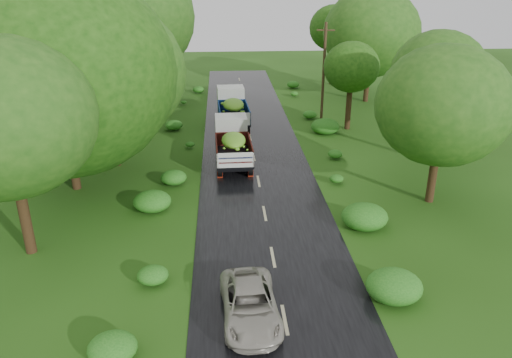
{
  "coord_description": "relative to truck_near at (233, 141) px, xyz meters",
  "views": [
    {
      "loc": [
        -1.93,
        -13.63,
        11.0
      ],
      "look_at": [
        -0.4,
        8.35,
        1.7
      ],
      "focal_mm": 35.0,
      "sensor_mm": 36.0,
      "label": 1
    }
  ],
  "objects": [
    {
      "name": "utility_pole",
      "position": [
        7.02,
        7.9,
        2.5
      ],
      "size": [
        1.3,
        0.36,
        7.51
      ],
      "rotation": [
        0.0,
        0.0,
        -0.21
      ],
      "color": "#382616",
      "rests_on": "ground"
    },
    {
      "name": "trees_left",
      "position": [
        -8.64,
        5.37,
        5.26
      ],
      "size": [
        7.82,
        34.34,
        10.24
      ],
      "color": "black",
      "rests_on": "ground"
    },
    {
      "name": "shrubs",
      "position": [
        1.35,
        -1.21,
        -1.02
      ],
      "size": [
        11.9,
        44.0,
        0.7
      ],
      "color": "#1B6417",
      "rests_on": "ground"
    },
    {
      "name": "truck_far",
      "position": [
        0.19,
        8.01,
        0.05
      ],
      "size": [
        2.37,
        6.07,
        2.51
      ],
      "rotation": [
        0.0,
        0.0,
        0.04
      ],
      "color": "black",
      "rests_on": "ground"
    },
    {
      "name": "truck_near",
      "position": [
        0.0,
        0.0,
        0.0
      ],
      "size": [
        2.18,
        5.81,
        2.42
      ],
      "rotation": [
        0.0,
        0.0,
        0.03
      ],
      "color": "black",
      "rests_on": "ground"
    },
    {
      "name": "road_lines",
      "position": [
        1.35,
        -9.21,
        -1.35
      ],
      "size": [
        0.12,
        69.6,
        0.0
      ],
      "color": "#BFB78C",
      "rests_on": "road"
    },
    {
      "name": "ground",
      "position": [
        1.35,
        -15.21,
        -1.37
      ],
      "size": [
        120.0,
        120.0,
        0.0
      ],
      "primitive_type": "plane",
      "color": "#1E430E",
      "rests_on": "ground"
    },
    {
      "name": "car",
      "position": [
        0.18,
        -15.05,
        -0.79
      ],
      "size": [
        2.07,
        4.13,
        1.12
      ],
      "primitive_type": "imported",
      "rotation": [
        0.0,
        0.0,
        0.05
      ],
      "color": "#ADA79A",
      "rests_on": "road"
    },
    {
      "name": "trees_right",
      "position": [
        11.09,
        7.36,
        4.0
      ],
      "size": [
        7.11,
        31.6,
        7.77
      ],
      "color": "black",
      "rests_on": "ground"
    },
    {
      "name": "road",
      "position": [
        1.35,
        -10.21,
        -1.36
      ],
      "size": [
        6.5,
        80.0,
        0.02
      ],
      "primitive_type": "cube",
      "color": "black",
      "rests_on": "ground"
    }
  ]
}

